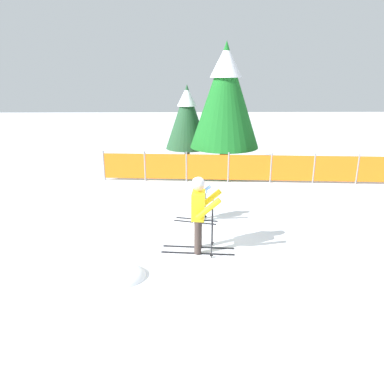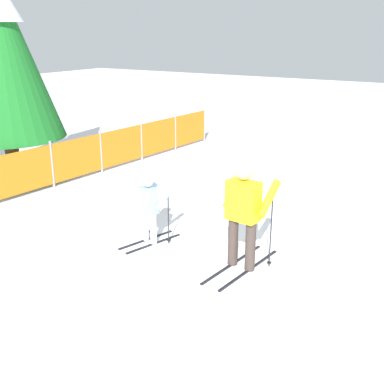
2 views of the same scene
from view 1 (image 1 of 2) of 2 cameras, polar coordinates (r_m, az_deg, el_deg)
name	(u,v)px [view 1 (image 1 of 2)]	position (r m, az deg, el deg)	size (l,w,h in m)	color
ground_plane	(198,245)	(8.92, 0.96, -8.06)	(60.00, 60.00, 0.00)	white
skier_adult	(200,208)	(8.24, 1.16, -2.44)	(1.68, 0.78, 1.75)	black
skier_child	(197,196)	(10.01, 0.70, -0.61)	(1.19, 0.63, 1.24)	black
safety_fence	(250,168)	(13.84, 8.77, 3.69)	(10.83, 0.86, 1.11)	gray
conifer_far	(225,94)	(14.72, 5.12, 14.64)	(2.69, 2.69, 4.99)	#4C3823
conifer_near	(187,116)	(16.17, -0.76, 11.52)	(1.83, 1.83, 3.41)	#4C3823
snow_mound	(118,277)	(7.80, -11.15, -12.55)	(1.10, 0.94, 0.44)	white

